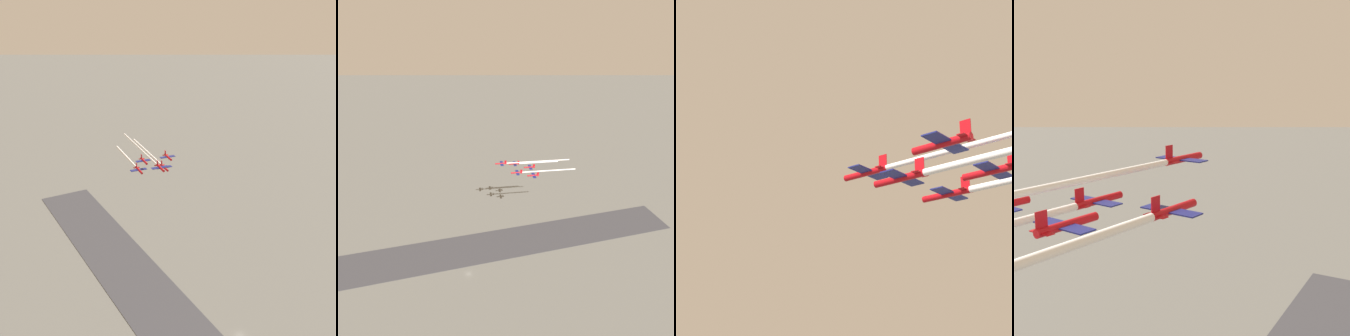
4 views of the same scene
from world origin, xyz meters
TOP-DOWN VIEW (x-y plane):
  - ground_plane at (0.00, 0.00)m, footprint 3000.00×3000.00m
  - runway_strip at (34.82, 19.20)m, footprint 314.49×85.13m
  - jet_0 at (35.13, 19.12)m, footprint 8.11×7.86m
  - jet_1 at (43.60, 10.30)m, footprint 8.11×7.86m
  - jet_2 at (46.95, 22.24)m, footprint 8.11×7.86m
  - jet_3 at (52.07, 1.49)m, footprint 8.11×7.86m
  - jet_4 at (55.42, 13.43)m, footprint 8.11×7.86m
  - smoke_trail_0 at (61.28, 11.78)m, footprint 45.33×13.43m
  - smoke_trail_1 at (66.11, 3.99)m, footprint 38.11×11.54m
  - smoke_trail_2 at (64.94, 17.19)m, footprint 29.07×9.02m

SIDE VIEW (x-z plane):
  - ground_plane at x=0.00m, z-range 0.00..0.00m
  - runway_strip at x=34.82m, z-range 0.00..0.20m
  - smoke_trail_1 at x=66.11m, z-range 72.58..73.54m
  - jet_1 at x=43.60m, z-range 71.74..74.46m
  - jet_4 at x=55.42m, z-range 72.12..74.84m
  - jet_3 at x=52.07m, z-range 72.26..74.98m
  - smoke_trail_2 at x=64.94m, z-range 73.29..74.27m
  - jet_2 at x=46.95m, z-range 72.46..75.18m
  - smoke_trail_0 at x=61.28m, z-range 77.48..78.29m
  - jet_0 at x=35.13m, z-range 76.56..79.29m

